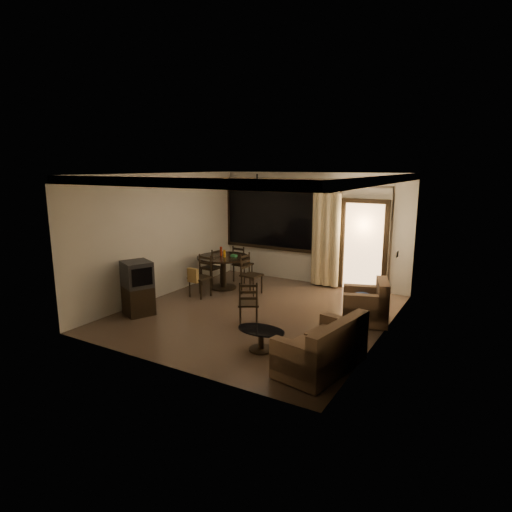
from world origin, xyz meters
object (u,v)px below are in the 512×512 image
Objects in this scene: armchair at (368,306)px; coffee_table at (261,336)px; dining_chair_north at (243,271)px; tv_cabinet at (138,288)px; dining_chair_south at (200,284)px; dining_chair_west at (212,274)px; dining_table at (223,263)px; sofa at (324,350)px; dining_chair_east at (251,282)px; side_chair at (248,311)px.

armchair reaches higher than coffee_table.
tv_cabinet is at bearing 85.95° from dining_chair_north.
dining_chair_south and dining_chair_north have the same top height.
dining_chair_north is (0.47, 0.72, 0.00)m from dining_chair_west.
dining_table is 0.92m from dining_chair_south.
dining_chair_north is at bearing 151.22° from dining_chair_west.
armchair is at bearing 164.20° from dining_chair_north.
coffee_table is (2.59, -2.69, -0.39)m from dining_table.
dining_chair_north reaches higher than sofa.
dining_table reaches higher than dining_chair_east.
dining_chair_west is 0.87× the size of tv_cabinet.
dining_chair_south is 1.00× the size of dining_chair_north.
dining_chair_west is 4.19m from armchair.
armchair is at bearing 85.74° from dining_chair_west.
dining_chair_west is 0.86m from dining_chair_north.
dining_table is at bearing 89.91° from dining_chair_south.
dining_chair_west is at bearing 114.34° from tv_cabinet.
coffee_table is (2.66, -1.84, -0.07)m from dining_chair_south.
tv_cabinet is (-0.35, -1.57, 0.24)m from dining_chair_south.
dining_chair_east and dining_chair_south have the same top height.
dining_chair_north is at bearing 85.59° from dining_table.
dining_chair_south is (-0.90, -0.79, 0.02)m from dining_chair_east.
coffee_table is (3.01, -0.27, -0.31)m from tv_cabinet.
dining_chair_south reaches higher than armchair.
dining_chair_south reaches higher than side_chair.
dining_table is 3.78m from armchair.
dining_chair_south is at bearing -57.96° from side_chair.
dining_chair_north is 3.13m from side_chair.
dining_chair_south is at bearing 165.50° from armchair.
dining_chair_west is 1.25m from dining_chair_east.
side_chair is (1.88, -0.95, -0.05)m from dining_chair_south.
dining_table reaches higher than coffee_table.
tv_cabinet is at bearing -175.42° from sofa.
sofa is 1.52× the size of armchair.
dining_chair_north is at bearing 126.02° from coffee_table.
dining_chair_west is 5.06m from sofa.
dining_chair_east is (0.83, -0.07, -0.34)m from dining_table.
dining_chair_south is 1.64m from dining_chair_north.
side_chair is (2.23, 0.61, -0.29)m from tv_cabinet.
sofa is at bearing 139.91° from dining_chair_north.
dining_chair_south reaches higher than sofa.
tv_cabinet is 4.55m from armchair.
dining_chair_south is 4.29m from sofa.
tv_cabinet is at bearing -99.89° from dining_table.
sofa is (4.14, -2.90, 0.03)m from dining_chair_west.
dining_chair_east is at bearing 136.76° from dining_chair_north.
sofa is (3.67, -3.62, 0.03)m from dining_chair_north.
dining_chair_north reaches higher than coffee_table.
dining_chair_south is 1.16× the size of coffee_table.
dining_chair_west is at bearing 171.03° from dining_table.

